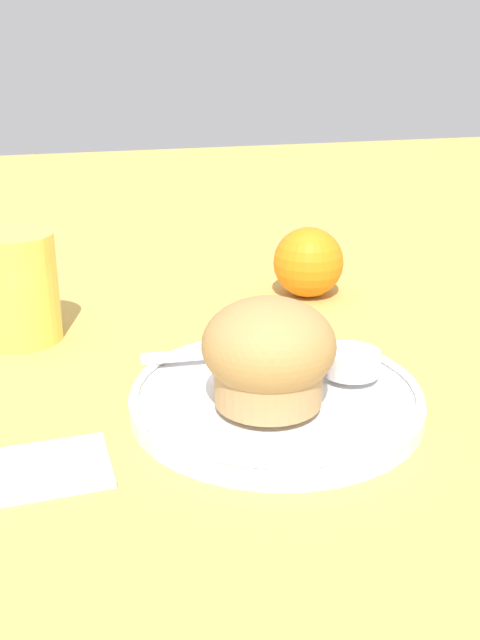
% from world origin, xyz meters
% --- Properties ---
extents(ground_plane, '(3.00, 3.00, 0.00)m').
position_xyz_m(ground_plane, '(0.00, 0.00, 0.00)').
color(ground_plane, tan).
extents(plate, '(0.22, 0.22, 0.02)m').
position_xyz_m(plate, '(0.01, -0.02, 0.01)').
color(plate, white).
rests_on(plate, ground_plane).
extents(muffin, '(0.09, 0.09, 0.07)m').
position_xyz_m(muffin, '(-0.01, -0.05, 0.06)').
color(muffin, tan).
rests_on(muffin, plate).
extents(cream_ramekin, '(0.04, 0.04, 0.02)m').
position_xyz_m(cream_ramekin, '(0.07, -0.02, 0.03)').
color(cream_ramekin, silver).
rests_on(cream_ramekin, plate).
extents(berry_pair, '(0.03, 0.01, 0.01)m').
position_xyz_m(berry_pair, '(0.01, 0.02, 0.03)').
color(berry_pair, '#B7192D').
rests_on(berry_pair, plate).
extents(butter_knife, '(0.16, 0.03, 0.00)m').
position_xyz_m(butter_knife, '(-0.00, 0.04, 0.02)').
color(butter_knife, silver).
rests_on(butter_knife, plate).
extents(orange_fruit, '(0.08, 0.08, 0.08)m').
position_xyz_m(orange_fruit, '(0.13, 0.21, 0.04)').
color(orange_fruit, orange).
rests_on(orange_fruit, ground_plane).
extents(juice_glass, '(0.07, 0.07, 0.10)m').
position_xyz_m(juice_glass, '(-0.17, 0.18, 0.05)').
color(juice_glass, '#EAD14C').
rests_on(juice_glass, ground_plane).
extents(folded_napkin, '(0.12, 0.06, 0.01)m').
position_xyz_m(folded_napkin, '(-0.18, -0.06, 0.00)').
color(folded_napkin, '#B2BCCC').
rests_on(folded_napkin, ground_plane).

